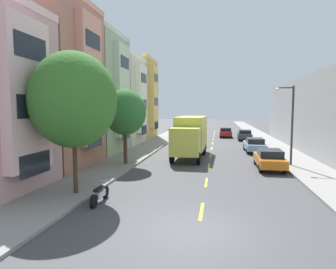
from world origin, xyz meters
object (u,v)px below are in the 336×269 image
parked_sedan_sky (254,145)px  parked_motorcycle (100,194)px  street_tree_nearest (73,100)px  delivery_box_truck (191,135)px  moving_red_sedan (226,132)px  parked_sedan_navy (194,126)px  parked_sedan_charcoal (245,135)px  street_tree_second (125,112)px  parked_sedan_orange (269,159)px  street_lamp (290,119)px  parked_sedan_teal (187,131)px

parked_sedan_sky → parked_motorcycle: parked_sedan_sky is taller
street_tree_nearest → parked_sedan_sky: size_ratio=1.55×
delivery_box_truck → moving_red_sedan: bearing=79.6°
parked_sedan_navy → parked_sedan_sky: 32.70m
delivery_box_truck → parked_motorcycle: size_ratio=3.98×
parked_sedan_charcoal → parked_sedan_navy: size_ratio=1.01×
street_tree_second → delivery_box_truck: (4.61, 4.71, -2.07)m
street_tree_nearest → street_tree_second: bearing=90.0°
parked_sedan_orange → moving_red_sedan: same height
street_lamp → parked_sedan_sky: (-1.65, 7.26, -2.88)m
street_tree_nearest → moving_red_sedan: street_tree_nearest is taller
parked_sedan_charcoal → street_tree_nearest: bearing=-110.7°
street_lamp → parked_sedan_sky: bearing=102.8°
parked_sedan_orange → parked_sedan_sky: (-0.09, 8.28, 0.00)m
street_tree_second → street_lamp: bearing=6.8°
moving_red_sedan → parked_motorcycle: bearing=-101.1°
delivery_box_truck → parked_motorcycle: bearing=-102.2°
moving_red_sedan → delivery_box_truck: bearing=-100.4°
parked_motorcycle → street_tree_second: bearing=100.4°
street_tree_second → parked_sedan_orange: bearing=2.4°
street_lamp → parked_motorcycle: bearing=-135.6°
street_tree_second → parked_sedan_sky: size_ratio=1.26×
parked_sedan_teal → street_tree_second: bearing=-94.8°
street_tree_second → parked_sedan_teal: bearing=85.2°
parked_sedan_sky → parked_sedan_orange: bearing=-89.4°
parked_motorcycle → parked_sedan_navy: bearing=89.5°
delivery_box_truck → parked_sedan_charcoal: 16.74m
street_tree_nearest → delivery_box_truck: 13.90m
street_tree_nearest → street_lamp: street_tree_nearest is taller
parked_sedan_teal → parked_motorcycle: (-0.49, -34.54, -0.34)m
street_lamp → parked_motorcycle: (-10.68, -10.45, -3.22)m
delivery_box_truck → parked_sedan_orange: 7.60m
delivery_box_truck → parked_sedan_charcoal: bearing=68.6°
parked_sedan_orange → parked_sedan_teal: 26.56m
parked_sedan_navy → street_lamp: bearing=-75.2°
street_tree_nearest → parked_sedan_teal: 33.97m
delivery_box_truck → parked_sedan_orange: bearing=-34.7°
parked_sedan_charcoal → parked_sedan_teal: (-8.57, 5.31, 0.00)m
parked_sedan_orange → moving_red_sedan: bearing=96.2°
delivery_box_truck → parked_sedan_navy: 35.68m
street_tree_nearest → street_tree_second: 8.13m
street_tree_second → parked_sedan_teal: 25.87m
street_tree_second → moving_red_sedan: (8.20, 24.27, -3.35)m
street_tree_second → parked_sedan_orange: street_tree_second is taller
parked_sedan_sky → parked_sedan_navy: bearing=105.3°
street_tree_nearest → parked_sedan_sky: street_tree_nearest is taller
moving_red_sedan → parked_motorcycle: (-6.55, -33.25, -0.34)m
delivery_box_truck → parked_sedan_navy: size_ratio=1.81×
delivery_box_truck → moving_red_sedan: size_ratio=1.82×
street_lamp → parked_sedan_orange: size_ratio=1.31×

